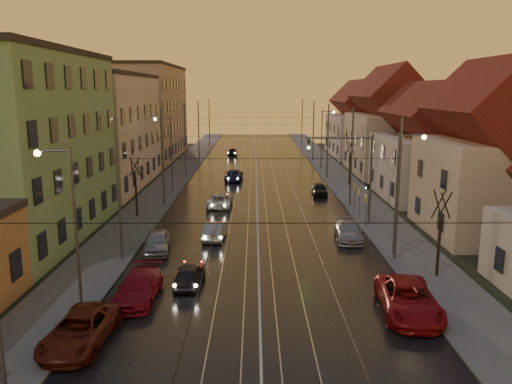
{
  "coord_description": "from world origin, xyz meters",
  "views": [
    {
      "loc": [
        -0.25,
        -21.02,
        10.56
      ],
      "look_at": [
        -0.12,
        18.19,
        2.54
      ],
      "focal_mm": 35.0,
      "sensor_mm": 36.0,
      "label": 1
    }
  ],
  "objects_px": {
    "street_lamp_2": "(168,147)",
    "traffic_light_mast": "(358,167)",
    "street_lamp_3": "(324,133)",
    "parked_right_2": "(319,189)",
    "street_lamp_0": "(68,212)",
    "driving_car_1": "(215,230)",
    "street_lamp_1": "(402,182)",
    "parked_left_2": "(138,287)",
    "parked_left_3": "(157,242)",
    "driving_car_3": "(234,175)",
    "parked_right_0": "(408,299)",
    "parked_right_1": "(348,231)",
    "parked_left_1": "(80,330)",
    "driving_car_0": "(189,275)",
    "driving_car_4": "(232,152)",
    "driving_car_2": "(220,200)"
  },
  "relations": [
    {
      "from": "street_lamp_2",
      "to": "traffic_light_mast",
      "type": "xyz_separation_m",
      "value": [
        17.1,
        -12.0,
        -0.29
      ]
    },
    {
      "from": "street_lamp_3",
      "to": "parked_right_2",
      "type": "height_order",
      "value": "street_lamp_3"
    },
    {
      "from": "street_lamp_0",
      "to": "driving_car_1",
      "type": "relative_size",
      "value": 2.01
    },
    {
      "from": "street_lamp_1",
      "to": "parked_left_2",
      "type": "height_order",
      "value": "street_lamp_1"
    },
    {
      "from": "street_lamp_2",
      "to": "street_lamp_3",
      "type": "bearing_deg",
      "value": 41.31
    },
    {
      "from": "parked_left_3",
      "to": "traffic_light_mast",
      "type": "bearing_deg",
      "value": 19.12
    },
    {
      "from": "driving_car_3",
      "to": "parked_right_0",
      "type": "distance_m",
      "value": 37.4
    },
    {
      "from": "traffic_light_mast",
      "to": "parked_left_3",
      "type": "xyz_separation_m",
      "value": [
        -14.74,
        -7.24,
        -3.91
      ]
    },
    {
      "from": "street_lamp_3",
      "to": "parked_right_1",
      "type": "relative_size",
      "value": 1.83
    },
    {
      "from": "street_lamp_3",
      "to": "parked_left_1",
      "type": "height_order",
      "value": "street_lamp_3"
    },
    {
      "from": "driving_car_0",
      "to": "parked_left_1",
      "type": "xyz_separation_m",
      "value": [
        -3.76,
        -6.58,
        0.06
      ]
    },
    {
      "from": "driving_car_3",
      "to": "street_lamp_0",
      "type": "bearing_deg",
      "value": 82.33
    },
    {
      "from": "street_lamp_0",
      "to": "street_lamp_1",
      "type": "height_order",
      "value": "same"
    },
    {
      "from": "driving_car_0",
      "to": "driving_car_4",
      "type": "height_order",
      "value": "driving_car_4"
    },
    {
      "from": "parked_left_1",
      "to": "parked_left_2",
      "type": "bearing_deg",
      "value": 76.52
    },
    {
      "from": "parked_left_2",
      "to": "parked_left_3",
      "type": "xyz_separation_m",
      "value": [
        -0.54,
        7.76,
        0.01
      ]
    },
    {
      "from": "street_lamp_2",
      "to": "parked_left_3",
      "type": "distance_m",
      "value": 19.83
    },
    {
      "from": "street_lamp_1",
      "to": "street_lamp_2",
      "type": "relative_size",
      "value": 1.0
    },
    {
      "from": "parked_right_0",
      "to": "parked_right_1",
      "type": "bearing_deg",
      "value": 97.67
    },
    {
      "from": "street_lamp_0",
      "to": "street_lamp_2",
      "type": "distance_m",
      "value": 28.0
    },
    {
      "from": "street_lamp_3",
      "to": "driving_car_3",
      "type": "xyz_separation_m",
      "value": [
        -11.8,
        -8.64,
        -4.19
      ]
    },
    {
      "from": "street_lamp_0",
      "to": "parked_left_1",
      "type": "distance_m",
      "value": 5.77
    },
    {
      "from": "driving_car_4",
      "to": "parked_right_2",
      "type": "bearing_deg",
      "value": 102.53
    },
    {
      "from": "street_lamp_0",
      "to": "driving_car_0",
      "type": "relative_size",
      "value": 2.24
    },
    {
      "from": "street_lamp_1",
      "to": "street_lamp_2",
      "type": "xyz_separation_m",
      "value": [
        -18.21,
        20.0,
        0.0
      ]
    },
    {
      "from": "parked_right_2",
      "to": "driving_car_1",
      "type": "bearing_deg",
      "value": -119.95
    },
    {
      "from": "traffic_light_mast",
      "to": "driving_car_4",
      "type": "distance_m",
      "value": 44.29
    },
    {
      "from": "street_lamp_0",
      "to": "traffic_light_mast",
      "type": "distance_m",
      "value": 23.42
    },
    {
      "from": "driving_car_4",
      "to": "driving_car_3",
      "type": "bearing_deg",
      "value": 87.37
    },
    {
      "from": "street_lamp_1",
      "to": "traffic_light_mast",
      "type": "bearing_deg",
      "value": 97.91
    },
    {
      "from": "street_lamp_2",
      "to": "street_lamp_3",
      "type": "distance_m",
      "value": 24.24
    },
    {
      "from": "street_lamp_2",
      "to": "parked_left_3",
      "type": "height_order",
      "value": "street_lamp_2"
    },
    {
      "from": "driving_car_4",
      "to": "parked_right_0",
      "type": "height_order",
      "value": "parked_right_0"
    },
    {
      "from": "driving_car_0",
      "to": "driving_car_2",
      "type": "relative_size",
      "value": 0.78
    },
    {
      "from": "street_lamp_1",
      "to": "driving_car_3",
      "type": "distance_m",
      "value": 30.09
    },
    {
      "from": "parked_left_1",
      "to": "parked_right_2",
      "type": "bearing_deg",
      "value": 68.75
    },
    {
      "from": "traffic_light_mast",
      "to": "driving_car_2",
      "type": "bearing_deg",
      "value": 153.33
    },
    {
      "from": "driving_car_4",
      "to": "driving_car_0",
      "type": "bearing_deg",
      "value": 84.46
    },
    {
      "from": "driving_car_4",
      "to": "street_lamp_0",
      "type": "bearing_deg",
      "value": 79.31
    },
    {
      "from": "street_lamp_3",
      "to": "driving_car_3",
      "type": "bearing_deg",
      "value": -143.81
    },
    {
      "from": "street_lamp_0",
      "to": "parked_right_1",
      "type": "xyz_separation_m",
      "value": [
        15.61,
        11.43,
        -4.25
      ]
    },
    {
      "from": "street_lamp_1",
      "to": "parked_right_2",
      "type": "height_order",
      "value": "street_lamp_1"
    },
    {
      "from": "driving_car_1",
      "to": "driving_car_0",
      "type": "bearing_deg",
      "value": 89.39
    },
    {
      "from": "parked_left_1",
      "to": "parked_left_2",
      "type": "height_order",
      "value": "parked_left_2"
    },
    {
      "from": "driving_car_2",
      "to": "parked_left_3",
      "type": "relative_size",
      "value": 1.13
    },
    {
      "from": "driving_car_0",
      "to": "driving_car_3",
      "type": "relative_size",
      "value": 0.74
    },
    {
      "from": "parked_left_1",
      "to": "parked_left_3",
      "type": "height_order",
      "value": "parked_left_3"
    },
    {
      "from": "street_lamp_1",
      "to": "traffic_light_mast",
      "type": "relative_size",
      "value": 1.11
    },
    {
      "from": "driving_car_1",
      "to": "parked_right_1",
      "type": "relative_size",
      "value": 0.91
    },
    {
      "from": "driving_car_0",
      "to": "parked_left_3",
      "type": "xyz_separation_m",
      "value": [
        -2.9,
        5.82,
        0.08
      ]
    }
  ]
}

